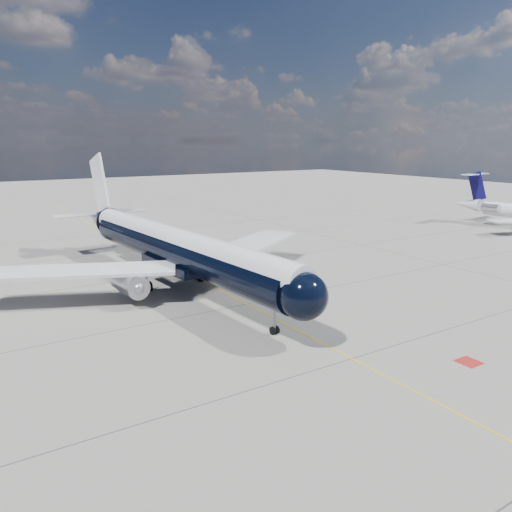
% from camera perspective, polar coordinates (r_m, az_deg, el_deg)
% --- Properties ---
extents(ground, '(320.00, 320.00, 0.00)m').
position_cam_1_polar(ground, '(66.70, -10.08, -0.82)').
color(ground, gray).
rests_on(ground, ground).
extents(taxiway_centerline, '(0.16, 160.00, 0.01)m').
position_cam_1_polar(taxiway_centerline, '(62.23, -8.31, -1.75)').
color(taxiway_centerline, '#DAB50B').
rests_on(taxiway_centerline, ground).
extents(red_marking, '(1.60, 1.60, 0.01)m').
position_cam_1_polar(red_marking, '(40.26, 23.15, -11.08)').
color(red_marking, maroon).
rests_on(red_marking, ground).
extents(main_airliner, '(40.22, 49.09, 14.17)m').
position_cam_1_polar(main_airliner, '(55.32, -9.51, 1.03)').
color(main_airliner, black).
rests_on(main_airliner, ground).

